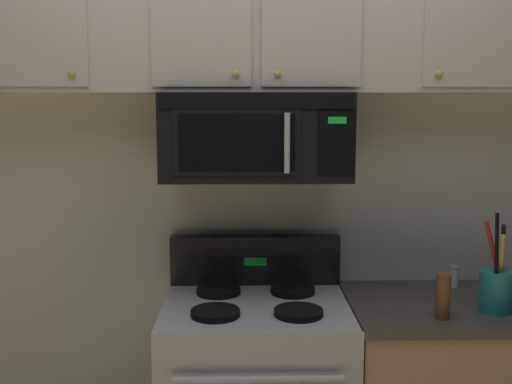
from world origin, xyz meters
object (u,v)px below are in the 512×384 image
Objects in this scene: over_range_microwave at (256,136)px; salt_shaker at (454,276)px; utensil_crock_teal at (496,287)px; pepper_mill at (443,296)px.

salt_shaker is at bearing 6.23° from over_range_microwave.
utensil_crock_teal is at bearing -13.91° from over_range_microwave.
utensil_crock_teal reaches higher than pepper_mill.
pepper_mill is (0.70, -0.30, -0.59)m from over_range_microwave.
over_range_microwave is at bearing -173.77° from salt_shaker.
utensil_crock_teal is 4.12× the size of salt_shaker.
utensil_crock_teal is 0.24m from pepper_mill.
over_range_microwave is at bearing 156.54° from pepper_mill.
utensil_crock_teal is at bearing 17.67° from pepper_mill.
over_range_microwave reaches higher than salt_shaker.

